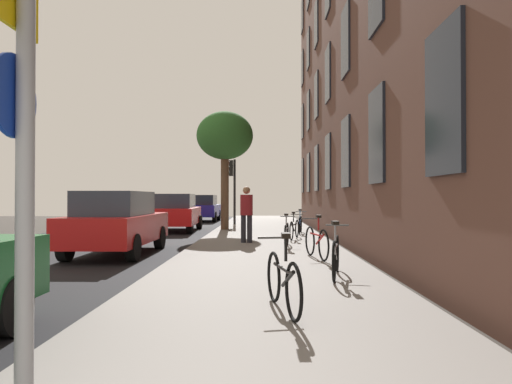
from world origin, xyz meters
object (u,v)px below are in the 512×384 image
(sign_post, at_px, (22,122))
(traffic_light, at_px, (232,180))
(bicycle_2, at_px, (317,241))
(bicycle_5, at_px, (300,224))
(car_1, at_px, (117,222))
(bicycle_0, at_px, (283,280))
(bicycle_3, at_px, (287,234))
(bicycle_4, at_px, (294,228))
(pedestrian_0, at_px, (247,211))
(bicycle_1, at_px, (336,255))
(car_3, at_px, (203,208))
(car_2, at_px, (176,212))
(tree_near, at_px, (225,137))

(sign_post, xyz_separation_m, traffic_light, (0.06, 20.54, 0.42))
(bicycle_2, distance_m, bicycle_5, 7.20)
(bicycle_2, distance_m, car_1, 5.17)
(bicycle_0, distance_m, bicycle_3, 7.21)
(bicycle_2, bearing_deg, sign_post, -111.06)
(bicycle_4, relative_size, pedestrian_0, 0.98)
(bicycle_1, relative_size, pedestrian_0, 1.03)
(car_1, distance_m, car_3, 16.67)
(bicycle_5, bearing_deg, sign_post, -101.82)
(pedestrian_0, xyz_separation_m, car_1, (-3.25, -2.11, -0.24))
(bicycle_0, distance_m, bicycle_5, 12.06)
(bicycle_2, bearing_deg, bicycle_0, -101.33)
(traffic_light, bearing_deg, car_2, -123.23)
(bicycle_2, height_order, bicycle_3, bicycle_2)
(bicycle_0, height_order, car_2, car_2)
(traffic_light, height_order, pedestrian_0, traffic_light)
(bicycle_2, distance_m, car_2, 11.02)
(bicycle_4, height_order, car_3, car_3)
(pedestrian_0, bearing_deg, car_2, 118.04)
(traffic_light, distance_m, car_2, 4.40)
(bicycle_4, distance_m, bicycle_5, 2.43)
(tree_near, distance_m, bicycle_1, 12.61)
(bicycle_2, distance_m, bicycle_3, 2.46)
(sign_post, height_order, pedestrian_0, sign_post)
(bicycle_3, relative_size, car_3, 0.43)
(tree_near, height_order, bicycle_1, tree_near)
(bicycle_1, height_order, bicycle_3, bicycle_1)
(traffic_light, bearing_deg, tree_near, -91.09)
(car_1, bearing_deg, traffic_light, 79.44)
(tree_near, bearing_deg, bicycle_5, -35.30)
(car_2, bearing_deg, traffic_light, 56.77)
(sign_post, distance_m, bicycle_5, 14.87)
(traffic_light, relative_size, bicycle_0, 2.06)
(bicycle_5, xyz_separation_m, car_2, (-5.22, 2.62, 0.36))
(bicycle_1, xyz_separation_m, bicycle_4, (-0.21, 7.20, -0.03))
(tree_near, height_order, bicycle_0, tree_near)
(bicycle_3, bearing_deg, tree_near, 108.09)
(sign_post, relative_size, pedestrian_0, 1.91)
(car_3, bearing_deg, car_1, -90.12)
(bicycle_0, height_order, bicycle_1, bicycle_1)
(bicycle_1, height_order, car_2, car_2)
(pedestrian_0, height_order, car_3, pedestrian_0)
(tree_near, height_order, car_2, tree_near)
(car_1, relative_size, car_3, 1.07)
(bicycle_0, distance_m, car_2, 15.17)
(bicycle_0, bearing_deg, pedestrian_0, 94.94)
(sign_post, xyz_separation_m, bicycle_4, (2.64, 12.08, -1.51))
(tree_near, relative_size, bicycle_5, 3.17)
(traffic_light, relative_size, pedestrian_0, 1.96)
(sign_post, bearing_deg, bicycle_5, 78.18)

